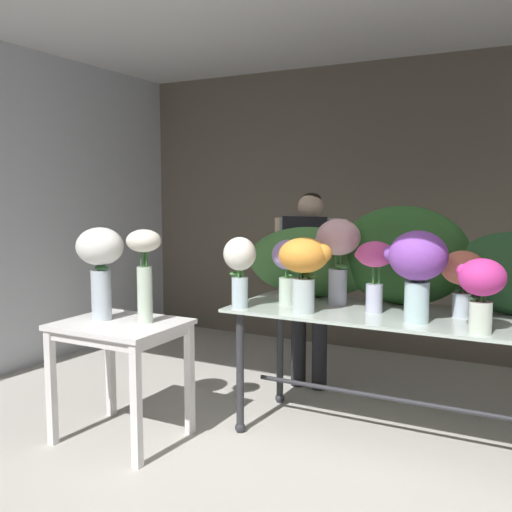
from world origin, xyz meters
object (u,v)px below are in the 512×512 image
at_px(vase_sunset_stock, 304,264).
at_px(vase_magenta_snapdragons, 482,286).
at_px(display_table_glass, 386,334).
at_px(vase_coral_anemones, 463,274).
at_px(vase_blush_carnations, 338,247).
at_px(vase_white_roses_tall, 100,259).
at_px(vase_fuchsia_tulips, 375,265).
at_px(side_table_white, 121,338).
at_px(vase_ivory_dahlias, 240,264).
at_px(florist, 309,269).
at_px(vase_cream_lisianthus_tall, 144,263).
at_px(vase_violet_hydrangea, 417,264).
at_px(vase_lilac_freesia, 288,265).

height_order(vase_sunset_stock, vase_magenta_snapdragons, vase_sunset_stock).
relative_size(display_table_glass, vase_coral_anemones, 4.88).
bearing_deg(vase_sunset_stock, vase_blush_carnations, 74.81).
bearing_deg(vase_white_roses_tall, vase_coral_anemones, 21.25).
distance_m(vase_sunset_stock, vase_fuchsia_tulips, 0.43).
xyz_separation_m(side_table_white, vase_fuchsia_tulips, (1.41, 0.70, 0.47)).
bearing_deg(vase_coral_anemones, vase_ivory_dahlias, -164.06).
height_order(florist, vase_coral_anemones, florist).
xyz_separation_m(vase_white_roses_tall, vase_cream_lisianthus_tall, (0.30, 0.06, -0.01)).
height_order(vase_violet_hydrangea, vase_lilac_freesia, vase_violet_hydrangea).
bearing_deg(vase_ivory_dahlias, vase_coral_anemones, 15.94).
bearing_deg(display_table_glass, vase_coral_anemones, 8.97).
distance_m(side_table_white, vase_cream_lisianthus_tall, 0.50).
height_order(side_table_white, vase_white_roses_tall, vase_white_roses_tall).
distance_m(vase_ivory_dahlias, vase_white_roses_tall, 0.88).
bearing_deg(vase_violet_hydrangea, vase_fuchsia_tulips, 151.42).
bearing_deg(display_table_glass, vase_white_roses_tall, -155.78).
relative_size(vase_sunset_stock, vase_violet_hydrangea, 0.88).
bearing_deg(vase_white_roses_tall, vase_lilac_freesia, 34.99).
xyz_separation_m(side_table_white, vase_sunset_stock, (1.04, 0.49, 0.47)).
distance_m(side_table_white, vase_sunset_stock, 1.24).
relative_size(vase_fuchsia_tulips, vase_violet_hydrangea, 0.84).
xyz_separation_m(vase_violet_hydrangea, vase_cream_lisianthus_tall, (-1.55, -0.48, -0.03)).
bearing_deg(vase_violet_hydrangea, display_table_glass, 138.88).
bearing_deg(vase_white_roses_tall, vase_violet_hydrangea, 16.34).
xyz_separation_m(vase_sunset_stock, vase_ivory_dahlias, (-0.42, -0.05, -0.02)).
xyz_separation_m(florist, vase_lilac_freesia, (0.16, -0.76, 0.13)).
height_order(vase_sunset_stock, vase_violet_hydrangea, vase_violet_hydrangea).
bearing_deg(vase_lilac_freesia, vase_fuchsia_tulips, 0.87).
relative_size(display_table_glass, vase_magenta_snapdragons, 4.89).
relative_size(display_table_glass, florist, 1.24).
height_order(vase_sunset_stock, vase_lilac_freesia, vase_sunset_stock).
bearing_deg(vase_cream_lisianthus_tall, vase_coral_anemones, 22.89).
height_order(display_table_glass, vase_violet_hydrangea, vase_violet_hydrangea).
relative_size(vase_lilac_freesia, vase_ivory_dahlias, 0.94).
bearing_deg(side_table_white, vase_white_roses_tall, 179.76).
xyz_separation_m(vase_lilac_freesia, vase_blush_carnations, (0.29, 0.14, 0.12)).
relative_size(vase_magenta_snapdragons, vase_coral_anemones, 1.00).
bearing_deg(florist, vase_fuchsia_tulips, -45.41).
height_order(vase_fuchsia_tulips, vase_white_roses_tall, vase_white_roses_tall).
distance_m(florist, vase_sunset_stock, 1.04).
relative_size(vase_lilac_freesia, vase_cream_lisianthus_tall, 0.73).
height_order(side_table_white, vase_cream_lisianthus_tall, vase_cream_lisianthus_tall).
bearing_deg(vase_blush_carnations, vase_sunset_stock, -105.19).
relative_size(florist, vase_magenta_snapdragons, 3.95).
height_order(vase_lilac_freesia, vase_ivory_dahlias, vase_ivory_dahlias).
height_order(vase_violet_hydrangea, vase_white_roses_tall, vase_violet_hydrangea).
bearing_deg(vase_fuchsia_tulips, vase_magenta_snapdragons, -22.22).
height_order(vase_violet_hydrangea, vase_cream_lisianthus_tall, vase_violet_hydrangea).
bearing_deg(florist, vase_ivory_dahlias, -93.33).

